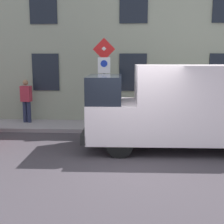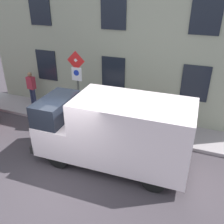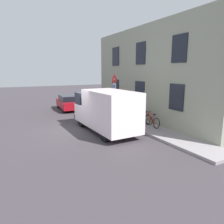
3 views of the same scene
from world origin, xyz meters
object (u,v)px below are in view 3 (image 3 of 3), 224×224
Objects in this scene: sign_post_stacked at (115,90)px; delivery_van at (106,110)px; bicycle_green at (135,115)px; litter_bin at (124,115)px; pedestrian at (106,100)px; bicycle_black at (143,118)px; parked_hatchback at (69,102)px; bicycle_red at (152,121)px.

delivery_van is at bearing -128.63° from sign_post_stacked.
bicycle_green is 1.90× the size of litter_bin.
bicycle_black is at bearing -81.27° from pedestrian.
bicycle_black is 1.00× the size of pedestrian.
bicycle_green is at bearing -53.69° from sign_post_stacked.
sign_post_stacked is at bearing 96.92° from litter_bin.
parked_hatchback is 7.03m from litter_bin.
bicycle_green is (0.95, -1.30, -1.74)m from sign_post_stacked.
sign_post_stacked is at bearing 23.62° from bicycle_red.
pedestrian reaches higher than bicycle_red.
litter_bin is (1.90, -6.77, -0.14)m from parked_hatchback.
bicycle_green is (2.72, -6.94, -0.22)m from parked_hatchback.
bicycle_red is at bearing -158.75° from parked_hatchback.
litter_bin is at bearing 27.87° from bicycle_black.
sign_post_stacked reaches higher than delivery_van.
parked_hatchback is at bearing 24.05° from bicycle_red.
bicycle_green is at bearing -154.49° from parked_hatchback.
sign_post_stacked reaches higher than bicycle_red.
bicycle_red is (2.86, -0.78, -0.82)m from delivery_van.
bicycle_red is 6.40m from pedestrian.
bicycle_green is at bearing 6.89° from bicycle_red.
delivery_van is at bearing 84.65° from bicycle_black.
bicycle_red and bicycle_black have the same top height.
bicycle_black is at bearing -173.49° from bicycle_green.
parked_hatchback is 9.23m from bicycle_red.
sign_post_stacked is 1.82× the size of pedestrian.
sign_post_stacked reaches higher than bicycle_black.
delivery_van reaches higher than pedestrian.
bicycle_red is at bearing -73.27° from sign_post_stacked.
bicycle_red is at bearing -106.50° from delivery_van.
sign_post_stacked is 3.48× the size of litter_bin.
sign_post_stacked is 2.37m from bicycle_green.
litter_bin is at bearing -83.08° from sign_post_stacked.
delivery_van reaches higher than bicycle_green.
delivery_van is at bearing 117.53° from bicycle_green.
bicycle_green is at bearing -11.74° from litter_bin.
bicycle_green is 1.00× the size of pedestrian.
delivery_van is 2.52m from litter_bin.
bicycle_red is at bearing -68.23° from litter_bin.
parked_hatchback reaches higher than bicycle_red.
pedestrian is at bearing 73.86° from sign_post_stacked.
pedestrian is (-0.03, 6.38, 0.56)m from bicycle_red.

